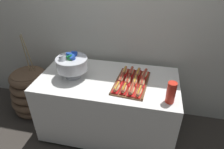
# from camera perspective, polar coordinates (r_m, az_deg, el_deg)

# --- Properties ---
(ground_plane) EXTENTS (10.00, 10.00, 0.00)m
(ground_plane) POSITION_cam_1_polar(r_m,az_deg,el_deg) (2.65, -1.03, -15.24)
(ground_plane) COLOR #38332D
(back_wall) EXTENTS (6.00, 0.10, 2.60)m
(back_wall) POSITION_cam_1_polar(r_m,az_deg,el_deg) (2.42, 1.69, 16.46)
(back_wall) COLOR beige
(back_wall) RESTS_ON ground_plane
(buffet_table) EXTENTS (1.53, 0.80, 0.77)m
(buffet_table) POSITION_cam_1_polar(r_m,az_deg,el_deg) (2.37, -1.12, -8.58)
(buffet_table) COLOR white
(buffet_table) RESTS_ON ground_plane
(floor_vase) EXTENTS (0.58, 0.58, 1.13)m
(floor_vase) POSITION_cam_1_polar(r_m,az_deg,el_deg) (2.97, -22.15, -4.70)
(floor_vase) COLOR brown
(floor_vase) RESTS_ON ground_plane
(serving_tray) EXTENTS (0.37, 0.55, 0.01)m
(serving_tray) POSITION_cam_1_polar(r_m,az_deg,el_deg) (2.08, 5.59, -2.46)
(serving_tray) COLOR brown
(serving_tray) RESTS_ON buffet_table
(hot_dog_0) EXTENTS (0.08, 0.17, 0.06)m
(hot_dog_0) POSITION_cam_1_polar(r_m,az_deg,el_deg) (1.95, 1.38, -3.82)
(hot_dog_0) COLOR red
(hot_dog_0) RESTS_ON serving_tray
(hot_dog_1) EXTENTS (0.07, 0.16, 0.06)m
(hot_dog_1) POSITION_cam_1_polar(r_m,az_deg,el_deg) (1.94, 3.52, -4.15)
(hot_dog_1) COLOR #B21414
(hot_dog_1) RESTS_ON serving_tray
(hot_dog_2) EXTENTS (0.08, 0.17, 0.06)m
(hot_dog_2) POSITION_cam_1_polar(r_m,az_deg,el_deg) (1.93, 5.69, -4.50)
(hot_dog_2) COLOR red
(hot_dog_2) RESTS_ON serving_tray
(hot_dog_3) EXTENTS (0.08, 0.19, 0.06)m
(hot_dog_3) POSITION_cam_1_polar(r_m,az_deg,el_deg) (1.92, 7.88, -4.95)
(hot_dog_3) COLOR red
(hot_dog_3) RESTS_ON serving_tray
(hot_dog_4) EXTENTS (0.07, 0.17, 0.06)m
(hot_dog_4) POSITION_cam_1_polar(r_m,az_deg,el_deg) (2.08, 2.62, -1.22)
(hot_dog_4) COLOR red
(hot_dog_4) RESTS_ON serving_tray
(hot_dog_5) EXTENTS (0.08, 0.17, 0.06)m
(hot_dog_5) POSITION_cam_1_polar(r_m,az_deg,el_deg) (2.07, 4.62, -1.62)
(hot_dog_5) COLOR #B21414
(hot_dog_5) RESTS_ON serving_tray
(hot_dog_6) EXTENTS (0.06, 0.18, 0.06)m
(hot_dog_6) POSITION_cam_1_polar(r_m,az_deg,el_deg) (2.06, 6.66, -1.89)
(hot_dog_6) COLOR red
(hot_dog_6) RESTS_ON serving_tray
(hot_dog_7) EXTENTS (0.07, 0.18, 0.06)m
(hot_dog_7) POSITION_cam_1_polar(r_m,az_deg,el_deg) (2.05, 8.71, -2.24)
(hot_dog_7) COLOR red
(hot_dog_7) RESTS_ON serving_tray
(hot_dog_8) EXTENTS (0.07, 0.16, 0.06)m
(hot_dog_8) POSITION_cam_1_polar(r_m,az_deg,el_deg) (2.22, 3.70, 0.94)
(hot_dog_8) COLOR red
(hot_dog_8) RESTS_ON serving_tray
(hot_dog_9) EXTENTS (0.06, 0.17, 0.06)m
(hot_dog_9) POSITION_cam_1_polar(r_m,az_deg,el_deg) (2.21, 5.60, 0.73)
(hot_dog_9) COLOR red
(hot_dog_9) RESTS_ON serving_tray
(hot_dog_10) EXTENTS (0.07, 0.18, 0.06)m
(hot_dog_10) POSITION_cam_1_polar(r_m,az_deg,el_deg) (2.20, 7.50, 0.37)
(hot_dog_10) COLOR red
(hot_dog_10) RESTS_ON serving_tray
(hot_dog_11) EXTENTS (0.09, 0.18, 0.06)m
(hot_dog_11) POSITION_cam_1_polar(r_m,az_deg,el_deg) (2.19, 9.43, 0.08)
(hot_dog_11) COLOR red
(hot_dog_11) RESTS_ON serving_tray
(punch_bowl) EXTENTS (0.34, 0.34, 0.28)m
(punch_bowl) POSITION_cam_1_polar(r_m,az_deg,el_deg) (2.15, -11.58, 3.20)
(punch_bowl) COLOR silver
(punch_bowl) RESTS_ON buffet_table
(cup_stack) EXTENTS (0.08, 0.08, 0.21)m
(cup_stack) POSITION_cam_1_polar(r_m,az_deg,el_deg) (1.85, 16.73, -5.04)
(cup_stack) COLOR red
(cup_stack) RESTS_ON buffet_table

